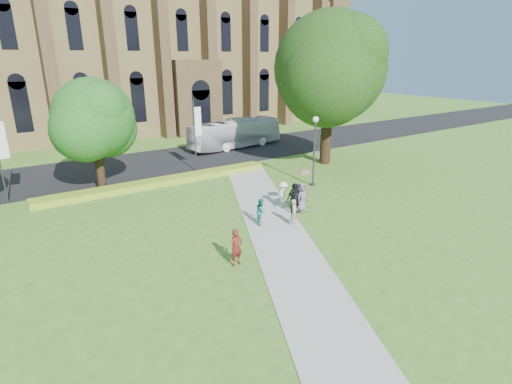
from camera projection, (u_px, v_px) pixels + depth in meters
ground at (289, 240)px, 21.32m from camera, size 160.00×160.00×0.00m
road at (154, 163)px, 36.97m from camera, size 160.00×10.00×0.02m
footpath at (278, 233)px, 22.10m from camera, size 15.58×28.54×0.04m
flower_hedge at (161, 182)px, 30.51m from camera, size 18.00×1.40×0.45m
cathedral at (165, 28)px, 53.59m from camera, size 52.60×18.25×28.00m
streetlamp at (315, 143)px, 29.35m from camera, size 0.44×0.44×5.24m
large_tree at (330, 68)px, 34.18m from camera, size 9.60×9.60×13.20m
street_tree_1 at (94, 119)px, 27.80m from camera, size 5.60×5.60×8.05m
banner_pole_0 at (196, 132)px, 33.26m from camera, size 0.70×0.10×6.00m
banner_pole_1 at (0, 153)px, 25.80m from camera, size 0.70×0.10×6.00m
tour_coach at (235, 133)px, 42.72m from camera, size 11.09×3.78×3.03m
pedestrian_0 at (236, 247)px, 18.49m from camera, size 0.69×0.50×1.76m
pedestrian_1 at (261, 211)px, 23.09m from camera, size 0.94×0.95×1.54m
pedestrian_2 at (283, 194)px, 25.73m from camera, size 1.17×1.23×1.67m
pedestrian_3 at (294, 198)px, 24.70m from camera, size 1.18×0.62×1.92m
pedestrian_4 at (302, 197)px, 24.97m from camera, size 1.03×0.82×1.85m
pedestrian_5 at (299, 198)px, 24.96m from camera, size 1.74×1.09×1.79m
pedestrian_6 at (294, 212)px, 22.88m from camera, size 0.69×0.65×1.58m
parasol at (304, 177)px, 24.73m from camera, size 0.94×0.94×0.73m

